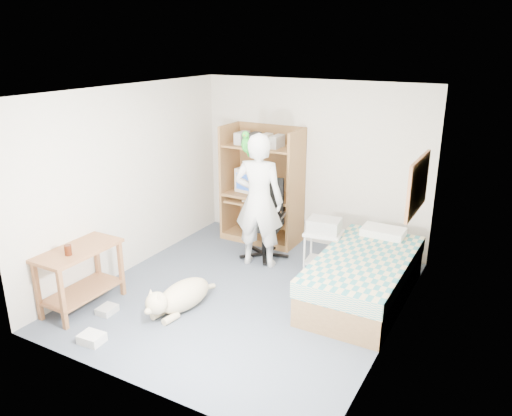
# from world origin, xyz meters

# --- Properties ---
(floor) EXTENTS (4.00, 4.00, 0.00)m
(floor) POSITION_xyz_m (0.00, 0.00, 0.00)
(floor) COLOR #444C5C
(floor) RESTS_ON ground
(wall_back) EXTENTS (3.60, 0.02, 2.50)m
(wall_back) POSITION_xyz_m (0.00, 2.00, 1.25)
(wall_back) COLOR beige
(wall_back) RESTS_ON floor
(wall_right) EXTENTS (0.02, 4.00, 2.50)m
(wall_right) POSITION_xyz_m (1.80, 0.00, 1.25)
(wall_right) COLOR beige
(wall_right) RESTS_ON floor
(wall_left) EXTENTS (0.02, 4.00, 2.50)m
(wall_left) POSITION_xyz_m (-1.80, 0.00, 1.25)
(wall_left) COLOR beige
(wall_left) RESTS_ON floor
(ceiling) EXTENTS (3.60, 4.00, 0.02)m
(ceiling) POSITION_xyz_m (0.00, 0.00, 2.50)
(ceiling) COLOR white
(ceiling) RESTS_ON wall_back
(computer_hutch) EXTENTS (1.20, 0.63, 1.80)m
(computer_hutch) POSITION_xyz_m (-0.70, 1.74, 0.82)
(computer_hutch) COLOR brown
(computer_hutch) RESTS_ON floor
(bed) EXTENTS (1.02, 2.02, 0.66)m
(bed) POSITION_xyz_m (1.30, 0.62, 0.29)
(bed) COLOR brown
(bed) RESTS_ON floor
(side_desk) EXTENTS (0.50, 1.00, 0.75)m
(side_desk) POSITION_xyz_m (-1.55, -1.20, 0.49)
(side_desk) COLOR brown
(side_desk) RESTS_ON floor
(corkboard) EXTENTS (0.04, 0.94, 0.66)m
(corkboard) POSITION_xyz_m (1.77, 0.90, 1.45)
(corkboard) COLOR #A18048
(corkboard) RESTS_ON wall_right
(office_chair) EXTENTS (0.64, 0.64, 1.13)m
(office_chair) POSITION_xyz_m (-0.37, 1.18, 0.40)
(office_chair) COLOR black
(office_chair) RESTS_ON floor
(person) EXTENTS (0.76, 0.58, 1.88)m
(person) POSITION_xyz_m (-0.30, 0.87, 0.94)
(person) COLOR white
(person) RESTS_ON floor
(parrot) EXTENTS (0.14, 0.24, 0.38)m
(parrot) POSITION_xyz_m (-0.50, 0.89, 1.72)
(parrot) COLOR #188012
(parrot) RESTS_ON person
(dog) EXTENTS (0.47, 1.12, 0.42)m
(dog) POSITION_xyz_m (-0.49, -0.71, 0.18)
(dog) COLOR #CAB088
(dog) RESTS_ON floor
(printer_cart) EXTENTS (0.53, 0.45, 0.59)m
(printer_cart) POSITION_xyz_m (0.58, 1.08, 0.39)
(printer_cart) COLOR silver
(printer_cart) RESTS_ON floor
(printer) EXTENTS (0.46, 0.37, 0.18)m
(printer) POSITION_xyz_m (0.58, 1.08, 0.68)
(printer) COLOR #A9AAA5
(printer) RESTS_ON printer_cart
(crt_monitor) EXTENTS (0.44, 0.46, 0.37)m
(crt_monitor) POSITION_xyz_m (-0.90, 1.75, 0.96)
(crt_monitor) COLOR beige
(crt_monitor) RESTS_ON computer_hutch
(keyboard) EXTENTS (0.47, 0.21, 0.03)m
(keyboard) POSITION_xyz_m (-0.72, 1.58, 0.67)
(keyboard) COLOR beige
(keyboard) RESTS_ON computer_hutch
(pencil_cup) EXTENTS (0.08, 0.08, 0.12)m
(pencil_cup) POSITION_xyz_m (-0.40, 1.65, 0.82)
(pencil_cup) COLOR gold
(pencil_cup) RESTS_ON computer_hutch
(drink_glass) EXTENTS (0.08, 0.08, 0.12)m
(drink_glass) POSITION_xyz_m (-1.50, -1.37, 0.81)
(drink_glass) COLOR #3C1609
(drink_glass) RESTS_ON side_desk
(floor_box_a) EXTENTS (0.26, 0.22, 0.10)m
(floor_box_a) POSITION_xyz_m (-0.90, -1.70, 0.05)
(floor_box_a) COLOR silver
(floor_box_a) RESTS_ON floor
(floor_box_b) EXTENTS (0.19, 0.23, 0.08)m
(floor_box_b) POSITION_xyz_m (-1.20, -1.18, 0.04)
(floor_box_b) COLOR #AFAFAA
(floor_box_b) RESTS_ON floor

